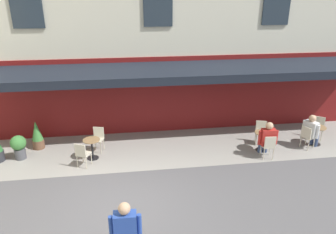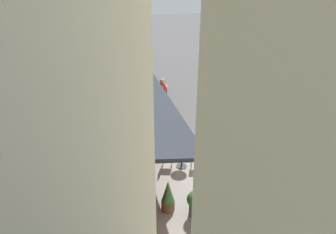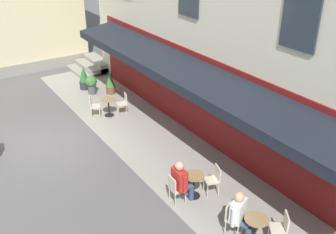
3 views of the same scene
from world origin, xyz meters
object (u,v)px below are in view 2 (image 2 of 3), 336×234
object	(u,v)px
cafe_chair_cream_under_awning	(149,82)
parked_car_silver	(262,72)
cafe_table_mid_terrace	(182,156)
seated_patron_in_red	(161,90)
cafe_table_near_entrance	(153,94)
cafe_chair_cream_kerbside	(165,154)
cafe_table_streetside	(143,80)
cafe_chair_cream_back_row	(165,92)
walking_pedestrian_in_blue	(282,117)
cafe_chair_cream_corner_right	(133,78)
cafe_chair_cream_by_window	(142,93)
potted_plant_mid_terrace	(206,218)
potted_plant_under_sign	(195,202)
seated_companion_in_white	(146,79)
potted_plant_entrance_left	(168,196)
cafe_chair_cream_near_door	(198,156)

from	to	relation	value
cafe_chair_cream_under_awning	parked_car_silver	xyz separation A→B (m)	(0.44, 7.31, 0.16)
cafe_table_mid_terrace	seated_patron_in_red	size ratio (longest dim) A/B	0.55
cafe_table_near_entrance	cafe_chair_cream_kerbside	size ratio (longest dim) A/B	0.82
cafe_chair_cream_kerbside	cafe_table_streetside	world-z (taller)	cafe_chair_cream_kerbside
cafe_table_near_entrance	parked_car_silver	xyz separation A→B (m)	(-1.30, 7.38, 0.22)
cafe_table_near_entrance	cafe_table_streetside	xyz separation A→B (m)	(-2.32, -0.19, 0.00)
cafe_table_streetside	seated_patron_in_red	distance (m)	2.43
cafe_chair_cream_back_row	walking_pedestrian_in_blue	world-z (taller)	walking_pedestrian_in_blue
parked_car_silver	cafe_chair_cream_back_row	bearing A→B (deg)	-78.75
cafe_table_near_entrance	cafe_chair_cream_under_awning	xyz separation A→B (m)	(-1.74, 0.08, 0.06)
cafe_chair_cream_corner_right	seated_patron_in_red	distance (m)	2.94
cafe_chair_cream_by_window	potted_plant_mid_terrace	xyz separation A→B (m)	(9.77, 0.07, 0.01)
cafe_chair_cream_by_window	cafe_table_streetside	xyz separation A→B (m)	(-2.12, 0.41, -0.06)
cafe_table_mid_terrace	potted_plant_mid_terrace	xyz separation A→B (m)	(3.32, -0.28, 0.06)
cafe_table_near_entrance	potted_plant_mid_terrace	xyz separation A→B (m)	(9.57, -0.53, 0.06)
cafe_chair_cream_kerbside	potted_plant_under_sign	size ratio (longest dim) A/B	1.02
seated_companion_in_white	parked_car_silver	bearing A→B (deg)	85.07
cafe_table_streetside	parked_car_silver	world-z (taller)	parked_car_silver
cafe_chair_cream_by_window	potted_plant_entrance_left	distance (m)	8.60
cafe_table_streetside	seated_patron_in_red	bearing A→B (deg)	14.35
cafe_table_streetside	cafe_table_mid_terrace	bearing A→B (deg)	-0.42
cafe_chair_cream_under_awning	potted_plant_under_sign	size ratio (longest dim) A/B	1.02
seated_companion_in_white	potted_plant_under_sign	world-z (taller)	seated_companion_in_white
cafe_chair_cream_corner_right	walking_pedestrian_in_blue	distance (m)	9.47
seated_patron_in_red	parked_car_silver	world-z (taller)	seated_patron_in_red
cafe_chair_cream_under_awning	seated_companion_in_white	distance (m)	0.27
cafe_chair_cream_under_awning	seated_patron_in_red	bearing A→B (deg)	10.73
cafe_table_streetside	potted_plant_under_sign	xyz separation A→B (m)	(11.13, -0.41, 0.02)
potted_plant_under_sign	potted_plant_mid_terrace	world-z (taller)	potted_plant_mid_terrace
cafe_chair_cream_by_window	cafe_chair_cream_near_door	distance (m)	6.78
cafe_chair_cream_near_door	seated_patron_in_red	world-z (taller)	seated_patron_in_red
walking_pedestrian_in_blue	potted_plant_under_sign	distance (m)	6.48
cafe_chair_cream_by_window	potted_plant_under_sign	size ratio (longest dim) A/B	1.02
cafe_table_mid_terrace	cafe_chair_cream_corner_right	distance (m)	8.95
cafe_table_near_entrance	cafe_chair_cream_by_window	distance (m)	0.63
cafe_chair_cream_by_window	walking_pedestrian_in_blue	world-z (taller)	walking_pedestrian_in_blue
seated_companion_in_white	potted_plant_entrance_left	world-z (taller)	seated_companion_in_white
cafe_chair_cream_by_window	cafe_chair_cream_kerbside	xyz separation A→B (m)	(6.27, -0.26, 0.00)
cafe_chair_cream_back_row	cafe_chair_cream_under_awning	world-z (taller)	same
seated_companion_in_white	parked_car_silver	size ratio (longest dim) A/B	0.31
cafe_chair_cream_near_door	seated_companion_in_white	size ratio (longest dim) A/B	0.68
cafe_table_near_entrance	potted_plant_mid_terrace	size ratio (longest dim) A/B	0.66
cafe_chair_cream_near_door	parked_car_silver	distance (m)	10.53
seated_patron_in_red	walking_pedestrian_in_blue	distance (m)	6.63
walking_pedestrian_in_blue	seated_patron_in_red	bearing A→B (deg)	-139.83
cafe_table_near_entrance	seated_patron_in_red	xyz separation A→B (m)	(0.03, 0.41, 0.23)
cafe_table_near_entrance	cafe_chair_cream_corner_right	xyz separation A→B (m)	(-2.69, -0.70, 0.06)
cafe_chair_cream_corner_right	potted_plant_entrance_left	distance (m)	11.07
cafe_chair_cream_by_window	cafe_chair_cream_kerbside	bearing A→B (deg)	-2.34
potted_plant_mid_terrace	cafe_chair_cream_corner_right	bearing A→B (deg)	-179.24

